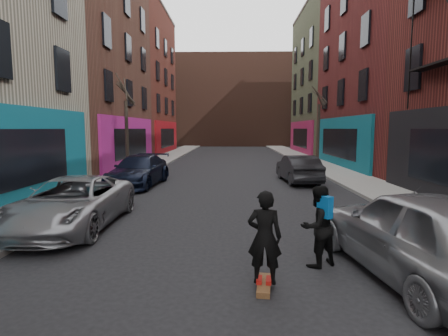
{
  "coord_description": "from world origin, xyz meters",
  "views": [
    {
      "loc": [
        -0.15,
        -1.97,
        2.71
      ],
      "look_at": [
        -0.38,
        7.86,
        1.6
      ],
      "focal_mm": 28.0,
      "sensor_mm": 36.0,
      "label": 1
    }
  ],
  "objects_px": {
    "pedestrian": "(318,226)",
    "parked_left_far": "(73,203)",
    "tree_right_far": "(319,117)",
    "parked_left_end": "(139,171)",
    "tree_left_far": "(126,117)",
    "skateboard": "(264,285)",
    "parked_right_end": "(298,169)",
    "parked_right_far": "(420,234)",
    "skateboarder": "(265,237)"
  },
  "relations": [
    {
      "from": "parked_left_end",
      "to": "pedestrian",
      "type": "xyz_separation_m",
      "value": [
        6.13,
        -9.7,
        0.1
      ]
    },
    {
      "from": "tree_left_far",
      "to": "skateboard",
      "type": "bearing_deg",
      "value": -65.16
    },
    {
      "from": "parked_left_far",
      "to": "skateboarder",
      "type": "bearing_deg",
      "value": -36.79
    },
    {
      "from": "parked_left_far",
      "to": "parked_left_end",
      "type": "relative_size",
      "value": 1.0
    },
    {
      "from": "skateboard",
      "to": "pedestrian",
      "type": "xyz_separation_m",
      "value": [
        1.13,
        1.0,
        0.76
      ]
    },
    {
      "from": "parked_left_far",
      "to": "parked_right_far",
      "type": "distance_m",
      "value": 8.38
    },
    {
      "from": "parked_right_far",
      "to": "pedestrian",
      "type": "bearing_deg",
      "value": -27.97
    },
    {
      "from": "tree_right_far",
      "to": "parked_left_end",
      "type": "bearing_deg",
      "value": -138.5
    },
    {
      "from": "parked_right_end",
      "to": "pedestrian",
      "type": "distance_m",
      "value": 11.05
    },
    {
      "from": "skateboard",
      "to": "skateboarder",
      "type": "height_order",
      "value": "skateboarder"
    },
    {
      "from": "skateboard",
      "to": "skateboarder",
      "type": "relative_size",
      "value": 0.5
    },
    {
      "from": "tree_left_far",
      "to": "parked_left_far",
      "type": "bearing_deg",
      "value": -81.11
    },
    {
      "from": "parked_left_far",
      "to": "skateboard",
      "type": "height_order",
      "value": "parked_left_far"
    },
    {
      "from": "parked_left_far",
      "to": "skateboarder",
      "type": "distance_m",
      "value": 6.11
    },
    {
      "from": "parked_right_far",
      "to": "skateboard",
      "type": "relative_size",
      "value": 6.22
    },
    {
      "from": "parked_left_end",
      "to": "skateboard",
      "type": "height_order",
      "value": "parked_left_end"
    },
    {
      "from": "tree_right_far",
      "to": "parked_left_end",
      "type": "xyz_separation_m",
      "value": [
        -10.8,
        -9.56,
        -2.81
      ]
    },
    {
      "from": "parked_left_far",
      "to": "skateboarder",
      "type": "xyz_separation_m",
      "value": [
        4.93,
        -3.6,
        0.21
      ]
    },
    {
      "from": "parked_right_end",
      "to": "pedestrian",
      "type": "relative_size",
      "value": 2.61
    },
    {
      "from": "tree_right_far",
      "to": "parked_right_far",
      "type": "relative_size",
      "value": 1.37
    },
    {
      "from": "pedestrian",
      "to": "parked_right_end",
      "type": "bearing_deg",
      "value": -128.34
    },
    {
      "from": "parked_left_end",
      "to": "parked_right_end",
      "type": "xyz_separation_m",
      "value": [
        7.8,
        1.22,
        -0.02
      ]
    },
    {
      "from": "tree_right_far",
      "to": "parked_left_far",
      "type": "distance_m",
      "value": 20.02
    },
    {
      "from": "parked_right_end",
      "to": "skateboard",
      "type": "height_order",
      "value": "parked_right_end"
    },
    {
      "from": "parked_right_far",
      "to": "skateboard",
      "type": "distance_m",
      "value": 2.94
    },
    {
      "from": "parked_left_far",
      "to": "parked_right_far",
      "type": "height_order",
      "value": "parked_right_far"
    },
    {
      "from": "tree_left_far",
      "to": "parked_right_end",
      "type": "height_order",
      "value": "tree_left_far"
    },
    {
      "from": "tree_left_far",
      "to": "tree_right_far",
      "type": "distance_m",
      "value": 13.78
    },
    {
      "from": "parked_right_end",
      "to": "tree_left_far",
      "type": "bearing_deg",
      "value": -17.92
    },
    {
      "from": "skateboarder",
      "to": "parked_right_end",
      "type": "bearing_deg",
      "value": -95.81
    },
    {
      "from": "parked_right_far",
      "to": "skateboard",
      "type": "bearing_deg",
      "value": 0.05
    },
    {
      "from": "parked_left_end",
      "to": "tree_left_far",
      "type": "bearing_deg",
      "value": 118.44
    },
    {
      "from": "tree_left_far",
      "to": "skateboarder",
      "type": "bearing_deg",
      "value": -65.16
    },
    {
      "from": "parked_left_far",
      "to": "parked_right_end",
      "type": "bearing_deg",
      "value": 46.42
    },
    {
      "from": "tree_left_far",
      "to": "pedestrian",
      "type": "distance_m",
      "value": 15.56
    },
    {
      "from": "skateboarder",
      "to": "pedestrian",
      "type": "distance_m",
      "value": 1.51
    },
    {
      "from": "tree_left_far",
      "to": "tree_right_far",
      "type": "xyz_separation_m",
      "value": [
        12.4,
        6.0,
        0.15
      ]
    },
    {
      "from": "parked_left_far",
      "to": "skateboard",
      "type": "bearing_deg",
      "value": -36.79
    },
    {
      "from": "parked_right_end",
      "to": "parked_left_far",
      "type": "bearing_deg",
      "value": 43.12
    },
    {
      "from": "pedestrian",
      "to": "tree_left_far",
      "type": "bearing_deg",
      "value": -89.4
    },
    {
      "from": "pedestrian",
      "to": "parked_left_far",
      "type": "bearing_deg",
      "value": -52.87
    },
    {
      "from": "parked_right_end",
      "to": "skateboard",
      "type": "xyz_separation_m",
      "value": [
        -2.8,
        -11.92,
        -0.64
      ]
    },
    {
      "from": "parked_right_end",
      "to": "skateboarder",
      "type": "distance_m",
      "value": 12.24
    },
    {
      "from": "parked_right_far",
      "to": "tree_right_far",
      "type": "bearing_deg",
      "value": -106.41
    },
    {
      "from": "skateboard",
      "to": "tree_left_far",
      "type": "bearing_deg",
      "value": 122.26
    },
    {
      "from": "parked_left_end",
      "to": "skateboard",
      "type": "xyz_separation_m",
      "value": [
        5.0,
        -10.7,
        -0.67
      ]
    },
    {
      "from": "parked_right_far",
      "to": "pedestrian",
      "type": "relative_size",
      "value": 3.09
    },
    {
      "from": "tree_left_far",
      "to": "parked_left_end",
      "type": "relative_size",
      "value": 1.32
    },
    {
      "from": "skateboard",
      "to": "parked_left_far",
      "type": "bearing_deg",
      "value": 151.29
    },
    {
      "from": "parked_right_far",
      "to": "parked_right_end",
      "type": "bearing_deg",
      "value": -97.82
    }
  ]
}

